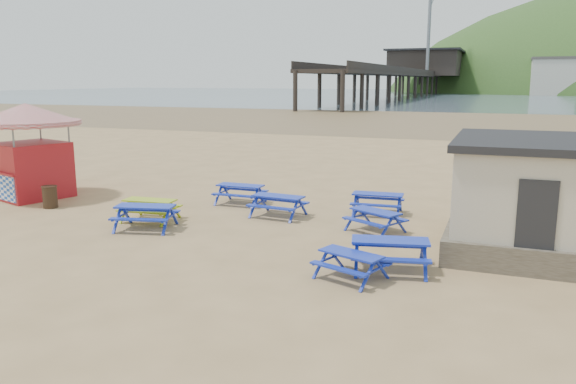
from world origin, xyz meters
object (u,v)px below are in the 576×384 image
at_px(picnic_table_blue_b, 375,221).
at_px(litter_bin, 50,197).
at_px(picnic_table_yellow, 150,210).
at_px(ice_cream_kiosk, 28,139).
at_px(picnic_table_blue_a, 240,194).

distance_m(picnic_table_blue_b, litter_bin, 12.19).
bearing_deg(picnic_table_yellow, litter_bin, 171.18).
bearing_deg(ice_cream_kiosk, picnic_table_blue_a, 30.38).
bearing_deg(litter_bin, ice_cream_kiosk, 149.03).
xyz_separation_m(ice_cream_kiosk, litter_bin, (2.12, -1.27, -1.98)).
xyz_separation_m(picnic_table_blue_a, ice_cream_kiosk, (-8.50, -1.93, 2.03)).
height_order(picnic_table_blue_a, litter_bin, litter_bin).
relative_size(ice_cream_kiosk, litter_bin, 6.40).
distance_m(picnic_table_blue_b, ice_cream_kiosk, 14.42).
xyz_separation_m(picnic_table_yellow, litter_bin, (-4.66, 0.32, 0.06)).
bearing_deg(ice_cream_kiosk, litter_bin, -13.38).
height_order(picnic_table_yellow, litter_bin, litter_bin).
height_order(picnic_table_blue_b, litter_bin, litter_bin).
distance_m(picnic_table_yellow, litter_bin, 4.67).
bearing_deg(picnic_table_blue_b, picnic_table_yellow, -142.24).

